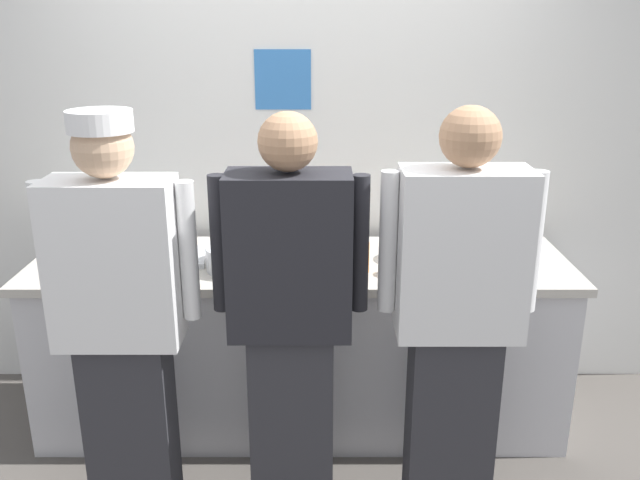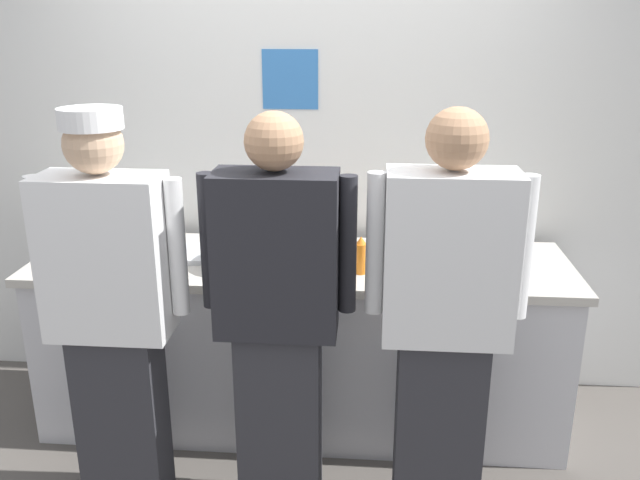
# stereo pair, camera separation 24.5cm
# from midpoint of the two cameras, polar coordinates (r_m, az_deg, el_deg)

# --- Properties ---
(ground_plane) EXTENTS (9.00, 9.00, 0.00)m
(ground_plane) POSITION_cam_midpoint_polar(r_m,az_deg,el_deg) (3.33, -3.93, -18.65)
(ground_plane) COLOR #514C47
(wall_back) EXTENTS (4.09, 0.11, 2.71)m
(wall_back) POSITION_cam_midpoint_polar(r_m,az_deg,el_deg) (3.60, -3.48, 8.02)
(wall_back) COLOR silver
(wall_back) RESTS_ON ground
(prep_counter) EXTENTS (2.61, 0.74, 0.89)m
(prep_counter) POSITION_cam_midpoint_polar(r_m,az_deg,el_deg) (3.42, -3.67, -8.72)
(prep_counter) COLOR silver
(prep_counter) RESTS_ON ground
(chef_near_left) EXTENTS (0.61, 0.24, 1.70)m
(chef_near_left) POSITION_cam_midpoint_polar(r_m,az_deg,el_deg) (2.73, -19.24, -6.28)
(chef_near_left) COLOR #2D2D33
(chef_near_left) RESTS_ON ground
(chef_center) EXTENTS (0.62, 0.24, 1.69)m
(chef_center) POSITION_cam_midpoint_polar(r_m,az_deg,el_deg) (2.65, -5.21, -6.34)
(chef_center) COLOR #2D2D33
(chef_center) RESTS_ON ground
(chef_far_right) EXTENTS (0.62, 0.24, 1.72)m
(chef_far_right) POSITION_cam_midpoint_polar(r_m,az_deg,el_deg) (2.64, 9.12, -6.31)
(chef_far_right) COLOR #2D2D33
(chef_far_right) RESTS_ON ground
(plate_stack_front) EXTENTS (0.19, 0.19, 0.07)m
(plate_stack_front) POSITION_cam_midpoint_polar(r_m,az_deg,el_deg) (3.24, 5.15, -1.12)
(plate_stack_front) COLOR white
(plate_stack_front) RESTS_ON prep_counter
(mixing_bowl_steel) EXTENTS (0.32, 0.32, 0.11)m
(mixing_bowl_steel) POSITION_cam_midpoint_polar(r_m,az_deg,el_deg) (3.15, -9.06, -1.50)
(mixing_bowl_steel) COLOR #B7BABF
(mixing_bowl_steel) RESTS_ON prep_counter
(sheet_tray) EXTENTS (0.52, 0.33, 0.02)m
(sheet_tray) POSITION_cam_midpoint_polar(r_m,az_deg,el_deg) (3.36, -16.06, -1.53)
(sheet_tray) COLOR #B7BABF
(sheet_tray) RESTS_ON prep_counter
(squeeze_bottle_primary) EXTENTS (0.06, 0.06, 0.18)m
(squeeze_bottle_primary) POSITION_cam_midpoint_polar(r_m,az_deg,el_deg) (3.16, -3.70, -0.66)
(squeeze_bottle_primary) COLOR orange
(squeeze_bottle_primary) RESTS_ON prep_counter
(squeeze_bottle_secondary) EXTENTS (0.06, 0.06, 0.18)m
(squeeze_bottle_secondary) POSITION_cam_midpoint_polar(r_m,az_deg,el_deg) (3.06, 1.47, -1.29)
(squeeze_bottle_secondary) COLOR orange
(squeeze_bottle_secondary) RESTS_ON prep_counter
(squeeze_bottle_spare) EXTENTS (0.05, 0.05, 0.18)m
(squeeze_bottle_spare) POSITION_cam_midpoint_polar(r_m,az_deg,el_deg) (3.31, -6.59, 0.18)
(squeeze_bottle_spare) COLOR red
(squeeze_bottle_spare) RESTS_ON prep_counter
(ramekin_yellow_sauce) EXTENTS (0.09, 0.09, 0.04)m
(ramekin_yellow_sauce) POSITION_cam_midpoint_polar(r_m,az_deg,el_deg) (3.35, 14.49, -1.22)
(ramekin_yellow_sauce) COLOR white
(ramekin_yellow_sauce) RESTS_ON prep_counter
(ramekin_red_sauce) EXTENTS (0.08, 0.08, 0.04)m
(ramekin_red_sauce) POSITION_cam_midpoint_polar(r_m,az_deg,el_deg) (3.05, 3.67, -2.63)
(ramekin_red_sauce) COLOR white
(ramekin_red_sauce) RESTS_ON prep_counter
(ramekin_orange_sauce) EXTENTS (0.10, 0.10, 0.04)m
(ramekin_orange_sauce) POSITION_cam_midpoint_polar(r_m,az_deg,el_deg) (3.11, -0.69, -2.14)
(ramekin_orange_sauce) COLOR white
(ramekin_orange_sauce) RESTS_ON prep_counter
(deli_cup) EXTENTS (0.09, 0.09, 0.10)m
(deli_cup) POSITION_cam_midpoint_polar(r_m,az_deg,el_deg) (3.28, -22.46, -1.98)
(deli_cup) COLOR white
(deli_cup) RESTS_ON prep_counter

